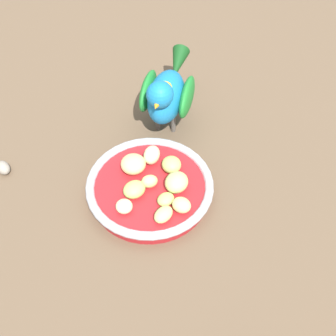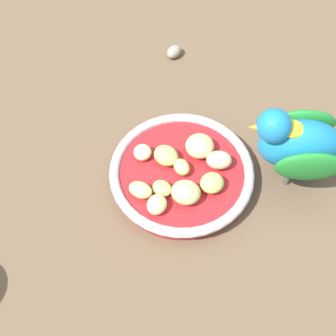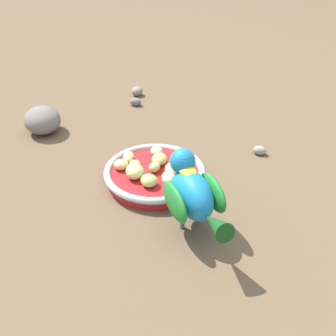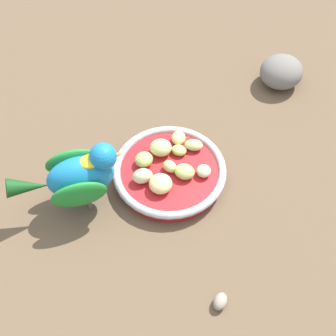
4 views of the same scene
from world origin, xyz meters
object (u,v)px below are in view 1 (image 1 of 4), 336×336
object	(u,v)px
apple_piece_1	(163,214)
apple_piece_9	(152,155)
apple_piece_0	(124,206)
apple_piece_3	(149,181)
apple_piece_7	(134,189)
apple_piece_6	(166,199)
pebble_0	(3,168)
apple_piece_2	(171,165)
apple_piece_5	(133,164)
apple_piece_8	(181,205)
apple_piece_4	(177,182)
feeding_bowl	(150,188)
parrot	(167,93)

from	to	relation	value
apple_piece_1	apple_piece_9	bearing A→B (deg)	129.64
apple_piece_0	apple_piece_3	size ratio (longest dim) A/B	0.98
apple_piece_7	apple_piece_6	bearing A→B (deg)	11.21
apple_piece_0	pebble_0	xyz separation A→B (m)	(-0.21, -0.02, -0.02)
apple_piece_0	apple_piece_7	xyz separation A→B (m)	(-0.00, 0.03, 0.00)
apple_piece_2	apple_piece_7	bearing A→B (deg)	-109.06
apple_piece_5	apple_piece_8	world-z (taller)	apple_piece_5
apple_piece_3	apple_piece_4	world-z (taller)	apple_piece_4
apple_piece_0	apple_piece_6	distance (m)	0.06
apple_piece_2	apple_piece_8	distance (m)	0.08
apple_piece_4	apple_piece_5	xyz separation A→B (m)	(-0.07, -0.00, -0.00)
feeding_bowl	apple_piece_5	distance (m)	0.04
apple_piece_4	parrot	size ratio (longest dim) A/B	0.21
feeding_bowl	pebble_0	bearing A→B (deg)	-161.15
apple_piece_2	parrot	distance (m)	0.12
apple_piece_8	apple_piece_9	size ratio (longest dim) A/B	0.84
apple_piece_5	apple_piece_7	size ratio (longest dim) A/B	1.12
apple_piece_1	apple_piece_2	size ratio (longest dim) A/B	1.02
apple_piece_2	apple_piece_1	bearing A→B (deg)	-67.50
apple_piece_4	apple_piece_5	world-z (taller)	apple_piece_4
apple_piece_0	apple_piece_7	distance (m)	0.03
apple_piece_6	apple_piece_7	size ratio (longest dim) A/B	0.77
apple_piece_4	parrot	world-z (taller)	parrot
apple_piece_3	parrot	bearing A→B (deg)	110.20
apple_piece_7	parrot	xyz separation A→B (m)	(-0.04, 0.16, 0.04)
feeding_bowl	apple_piece_1	bearing A→B (deg)	-40.67
apple_piece_3	apple_piece_7	distance (m)	0.03
feeding_bowl	apple_piece_1	size ratio (longest dim) A/B	6.08
apple_piece_2	apple_piece_3	size ratio (longest dim) A/B	1.24
apple_piece_2	apple_piece_4	xyz separation A→B (m)	(0.02, -0.03, 0.00)
apple_piece_4	apple_piece_9	size ratio (longest dim) A/B	1.12
apple_piece_0	apple_piece_4	distance (m)	0.08
apple_piece_3	apple_piece_1	bearing A→B (deg)	-40.52
apple_piece_6	pebble_0	distance (m)	0.27
apple_piece_8	apple_piece_5	bearing A→B (deg)	163.94
apple_piece_1	apple_piece_3	size ratio (longest dim) A/B	1.26
apple_piece_0	apple_piece_5	xyz separation A→B (m)	(-0.03, 0.07, 0.00)
parrot	apple_piece_6	bearing A→B (deg)	13.15
apple_piece_8	apple_piece_9	distance (m)	0.10
apple_piece_4	apple_piece_7	xyz separation A→B (m)	(-0.05, -0.04, -0.00)
parrot	pebble_0	distance (m)	0.28
apple_piece_1	apple_piece_7	world-z (taller)	apple_piece_7
feeding_bowl	apple_piece_0	size ratio (longest dim) A/B	7.82
feeding_bowl	apple_piece_8	xyz separation A→B (m)	(0.06, -0.01, 0.02)
feeding_bowl	parrot	distance (m)	0.16
apple_piece_8	parrot	world-z (taller)	parrot
pebble_0	feeding_bowl	bearing A→B (deg)	18.85
apple_piece_3	apple_piece_0	bearing A→B (deg)	-97.98
apple_piece_7	apple_piece_9	size ratio (longest dim) A/B	1.02
apple_piece_2	apple_piece_6	bearing A→B (deg)	-67.88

